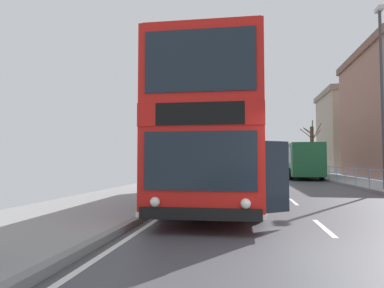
{
  "coord_description": "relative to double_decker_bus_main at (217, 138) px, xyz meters",
  "views": [
    {
      "loc": [
        -1.69,
        -5.19,
        1.48
      ],
      "look_at": [
        -3.2,
        3.91,
        1.97
      ],
      "focal_mm": 30.74,
      "sensor_mm": 36.0,
      "label": 1
    }
  ],
  "objects": [
    {
      "name": "ground",
      "position": [
        2.0,
        -6.46,
        -2.28
      ],
      "size": [
        15.8,
        140.0,
        0.2
      ],
      "color": "#434348"
    },
    {
      "name": "background_building_00",
      "position": [
        18.29,
        36.63,
        3.33
      ],
      "size": [
        13.55,
        10.49,
        11.24
      ],
      "color": "gray",
      "rests_on": "ground"
    },
    {
      "name": "street_lamp_far_side",
      "position": [
        7.61,
        5.55,
        2.94
      ],
      "size": [
        0.28,
        0.6,
        8.99
      ],
      "color": "#38383D",
      "rests_on": "ground"
    },
    {
      "name": "double_decker_bus_main",
      "position": [
        0.0,
        0.0,
        0.0
      ],
      "size": [
        3.44,
        10.65,
        4.43
      ],
      "color": "red",
      "rests_on": "ground"
    },
    {
      "name": "bare_tree_far_00",
      "position": [
        8.53,
        27.94,
        0.68
      ],
      "size": [
        2.66,
        2.43,
        5.92
      ],
      "color": "#4C3D2D",
      "rests_on": "ground"
    },
    {
      "name": "background_bus_far_lane",
      "position": [
        5.74,
        18.94,
        -0.71
      ],
      "size": [
        2.78,
        10.52,
        2.93
      ],
      "color": "#19512D",
      "rests_on": "ground"
    },
    {
      "name": "pedestrian_railing_far_kerb",
      "position": [
        7.17,
        5.27,
        -1.51
      ],
      "size": [
        0.05,
        22.63,
        0.99
      ],
      "color": "#598CC6",
      "rests_on": "ground"
    }
  ]
}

